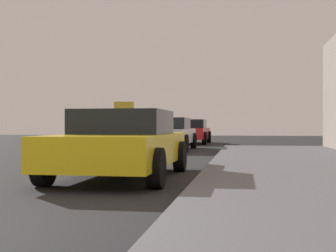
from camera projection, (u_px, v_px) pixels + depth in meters
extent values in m
cube|color=yellow|center=(121.00, 149.00, 8.75)|extent=(1.84, 4.26, 0.55)
cube|color=black|center=(124.00, 122.00, 8.96)|extent=(1.62, 1.92, 0.45)
cube|color=yellow|center=(124.00, 106.00, 8.96)|extent=(0.36, 0.14, 0.16)
cylinder|color=black|center=(156.00, 168.00, 7.26)|extent=(0.22, 0.64, 0.64)
cylinder|color=black|center=(44.00, 166.00, 7.55)|extent=(0.22, 0.64, 0.64)
cylinder|color=black|center=(180.00, 156.00, 9.95)|extent=(0.22, 0.64, 0.64)
cylinder|color=black|center=(96.00, 156.00, 10.24)|extent=(0.22, 0.64, 0.64)
cube|color=white|center=(167.00, 136.00, 18.51)|extent=(1.83, 4.56, 0.55)
cube|color=black|center=(168.00, 123.00, 18.74)|extent=(1.61, 2.05, 0.45)
cylinder|color=black|center=(185.00, 143.00, 16.93)|extent=(0.22, 0.64, 0.64)
cylinder|color=black|center=(135.00, 143.00, 17.22)|extent=(0.22, 0.64, 0.64)
cylinder|color=black|center=(194.00, 141.00, 19.81)|extent=(0.22, 0.64, 0.64)
cylinder|color=black|center=(151.00, 140.00, 20.10)|extent=(0.22, 0.64, 0.64)
cube|color=red|center=(190.00, 133.00, 24.75)|extent=(1.76, 4.46, 0.55)
cube|color=black|center=(191.00, 124.00, 24.97)|extent=(1.55, 2.01, 0.45)
cylinder|color=black|center=(204.00, 138.00, 23.20)|extent=(0.22, 0.64, 0.64)
cylinder|color=black|center=(169.00, 138.00, 23.48)|extent=(0.22, 0.64, 0.64)
cylinder|color=black|center=(209.00, 137.00, 26.02)|extent=(0.22, 0.64, 0.64)
cylinder|color=black|center=(177.00, 137.00, 26.30)|extent=(0.22, 0.64, 0.64)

